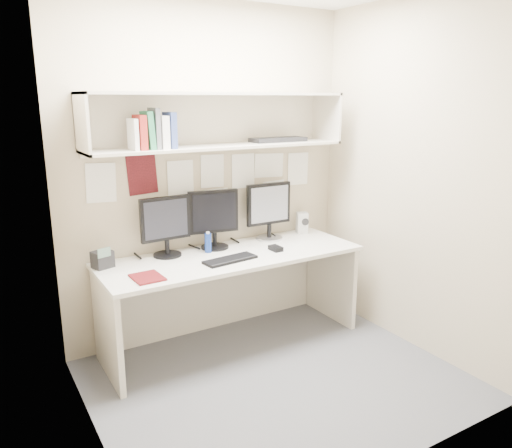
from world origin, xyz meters
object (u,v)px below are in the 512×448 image
speaker (302,223)px  desk_phone (103,259)px  monitor_left (166,224)px  monitor_right (269,209)px  keyboard (230,260)px  maroon_notebook (147,277)px  monitor_center (214,217)px  desk (232,299)px

speaker → desk_phone: (-1.74, -0.04, -0.03)m
monitor_left → speaker: 1.27m
monitor_right → keyboard: 0.71m
speaker → maroon_notebook: (-1.55, -0.41, -0.08)m
monitor_right → keyboard: monitor_right is taller
monitor_right → monitor_left: bearing=180.0°
monitor_right → desk_phone: size_ratio=3.00×
keyboard → speaker: 0.99m
monitor_center → keyboard: (-0.05, -0.36, -0.24)m
monitor_center → desk_phone: bearing=-168.4°
desk → speaker: bearing=15.6°
desk_phone → monitor_right: bearing=-16.2°
desk → monitor_center: (-0.04, 0.22, 0.62)m
monitor_center → maroon_notebook: monitor_center is taller
desk → monitor_center: monitor_center is taller
monitor_right → desk_phone: 1.40m
speaker → maroon_notebook: size_ratio=0.80×
desk → keyboard: size_ratio=4.98×
monitor_center → speaker: (0.86, 0.01, -0.16)m
desk → monitor_left: 0.78m
desk → speaker: size_ratio=11.00×
speaker → maroon_notebook: bearing=-144.0°
desk → desk_phone: size_ratio=12.73×
keyboard → speaker: size_ratio=2.21×
desk → monitor_center: 0.65m
desk → monitor_center: size_ratio=4.34×
monitor_left → monitor_right: size_ratio=0.95×
maroon_notebook → monitor_right: bearing=16.1°
monitor_left → monitor_center: monitor_center is taller
speaker → maroon_notebook: speaker is taller
monitor_center → keyboard: monitor_center is taller
desk → monitor_left: monitor_left is taller
desk → speaker: (0.82, 0.23, 0.45)m
monitor_left → speaker: monitor_left is taller
keyboard → monitor_left: bearing=127.4°
keyboard → speaker: bearing=15.5°
maroon_notebook → keyboard: bearing=1.3°
monitor_left → desk: bearing=-29.7°
keyboard → monitor_right: bearing=26.1°
speaker → desk_phone: 1.74m
monitor_right → maroon_notebook: bearing=-161.5°
monitor_left → monitor_right: bearing=-2.8°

